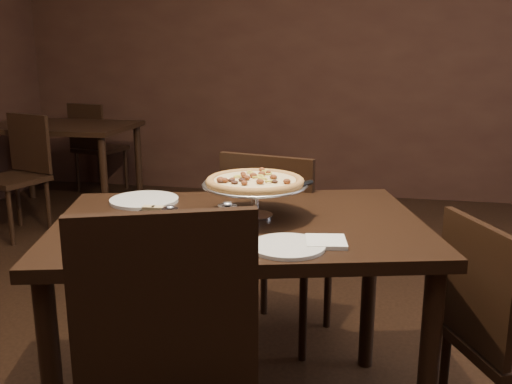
# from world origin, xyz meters

# --- Properties ---
(room) EXTENTS (6.04, 7.04, 2.84)m
(room) POSITION_xyz_m (0.06, 0.03, 1.40)
(room) COLOR black
(room) RESTS_ON ground
(dining_table) EXTENTS (1.45, 1.15, 0.80)m
(dining_table) POSITION_xyz_m (-0.04, -0.07, 0.69)
(dining_table) COLOR black
(dining_table) RESTS_ON ground
(background_table) EXTENTS (1.21, 0.81, 0.76)m
(background_table) POSITION_xyz_m (-2.20, 2.48, 0.66)
(background_table) COLOR black
(background_table) RESTS_ON ground
(pizza_stand) EXTENTS (0.38, 0.38, 0.16)m
(pizza_stand) POSITION_xyz_m (0.00, -0.01, 0.92)
(pizza_stand) COLOR #BCBCC3
(pizza_stand) RESTS_ON dining_table
(parmesan_shaker) EXTENTS (0.05, 0.05, 0.09)m
(parmesan_shaker) POSITION_xyz_m (-0.23, -0.25, 0.84)
(parmesan_shaker) COLOR beige
(parmesan_shaker) RESTS_ON dining_table
(pepper_flake_shaker) EXTENTS (0.06, 0.06, 0.11)m
(pepper_flake_shaker) POSITION_xyz_m (-0.04, -0.23, 0.85)
(pepper_flake_shaker) COLOR maroon
(pepper_flake_shaker) RESTS_ON dining_table
(packet_caddy) EXTENTS (0.10, 0.10, 0.08)m
(packet_caddy) POSITION_xyz_m (-0.29, -0.22, 0.83)
(packet_caddy) COLOR black
(packet_caddy) RESTS_ON dining_table
(napkin_stack) EXTENTS (0.14, 0.14, 0.01)m
(napkin_stack) POSITION_xyz_m (0.28, -0.26, 0.80)
(napkin_stack) COLOR silver
(napkin_stack) RESTS_ON dining_table
(plate_left) EXTENTS (0.27, 0.27, 0.01)m
(plate_left) POSITION_xyz_m (-0.46, 0.10, 0.80)
(plate_left) COLOR white
(plate_left) RESTS_ON dining_table
(plate_near) EXTENTS (0.23, 0.23, 0.01)m
(plate_near) POSITION_xyz_m (0.17, -0.32, 0.80)
(plate_near) COLOR white
(plate_near) RESTS_ON dining_table
(serving_spatula) EXTENTS (0.15, 0.15, 0.02)m
(serving_spatula) POSITION_xyz_m (0.17, -0.01, 0.92)
(serving_spatula) COLOR #BCBCC3
(serving_spatula) RESTS_ON pizza_stand
(chair_far) EXTENTS (0.53, 0.53, 0.94)m
(chair_far) POSITION_xyz_m (-0.01, 0.55, 0.51)
(chair_far) COLOR black
(chair_far) RESTS_ON ground
(chair_side) EXTENTS (0.52, 0.52, 0.85)m
(chair_side) POSITION_xyz_m (0.85, -0.05, 0.46)
(chair_side) COLOR black
(chair_side) RESTS_ON ground
(bg_chair_far) EXTENTS (0.49, 0.49, 0.88)m
(bg_chair_far) POSITION_xyz_m (-2.24, 3.16, 0.48)
(bg_chair_far) COLOR black
(bg_chair_far) RESTS_ON ground
(bg_chair_near) EXTENTS (0.53, 0.53, 0.90)m
(bg_chair_near) POSITION_xyz_m (-2.20, 1.84, 0.49)
(bg_chair_near) COLOR black
(bg_chair_near) RESTS_ON ground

